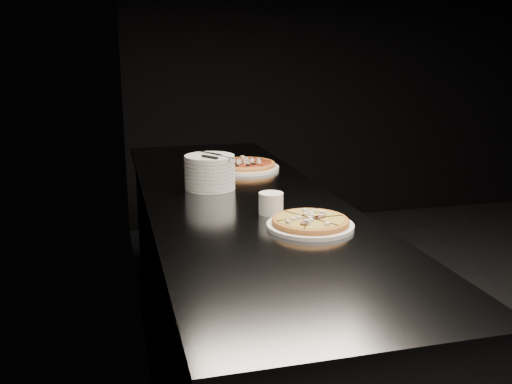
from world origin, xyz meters
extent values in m
cube|color=black|center=(-2.50, 0.00, 1.40)|extent=(0.02, 5.00, 2.80)
cube|color=black|center=(0.00, 2.50, 1.40)|extent=(5.00, 0.02, 2.80)
cube|color=#57595E|center=(-2.13, 0.00, 0.45)|extent=(0.70, 2.40, 0.90)
cube|color=#57595E|center=(-2.13, 0.00, 0.91)|extent=(0.74, 2.44, 0.02)
cylinder|color=white|center=(-2.00, -0.45, 0.93)|extent=(0.29, 0.29, 0.01)
cylinder|color=#D1873E|center=(-2.00, -0.45, 0.94)|extent=(0.25, 0.25, 0.01)
torus|color=#D1873E|center=(-2.00, -0.45, 0.94)|extent=(0.26, 0.26, 0.02)
cylinder|color=#F5DC51|center=(-2.00, -0.45, 0.95)|extent=(0.22, 0.22, 0.01)
cylinder|color=white|center=(-1.99, 0.48, 0.93)|extent=(0.31, 0.31, 0.01)
cylinder|color=#D1873E|center=(-1.99, 0.48, 0.94)|extent=(0.29, 0.29, 0.01)
torus|color=#D1873E|center=(-1.99, 0.48, 0.95)|extent=(0.30, 0.30, 0.02)
cylinder|color=#A63818|center=(-1.99, 0.48, 0.95)|extent=(0.26, 0.26, 0.01)
cylinder|color=white|center=(-2.22, 0.16, 0.93)|extent=(0.21, 0.21, 0.02)
cylinder|color=white|center=(-2.22, 0.16, 0.94)|extent=(0.21, 0.21, 0.02)
cylinder|color=white|center=(-2.22, 0.16, 0.96)|extent=(0.21, 0.21, 0.02)
cylinder|color=white|center=(-2.22, 0.16, 0.97)|extent=(0.21, 0.21, 0.02)
cylinder|color=white|center=(-2.22, 0.16, 0.99)|extent=(0.21, 0.21, 0.02)
cylinder|color=white|center=(-2.22, 0.16, 1.00)|extent=(0.21, 0.21, 0.02)
cylinder|color=white|center=(-2.22, 0.16, 1.02)|extent=(0.21, 0.21, 0.02)
cylinder|color=white|center=(-2.22, 0.16, 1.04)|extent=(0.21, 0.21, 0.02)
cylinder|color=white|center=(-2.22, 0.16, 1.05)|extent=(0.21, 0.21, 0.02)
cube|color=#B5B7BC|center=(-2.21, 0.20, 1.06)|extent=(0.09, 0.12, 0.00)
cube|color=black|center=(-2.23, 0.10, 1.06)|extent=(0.06, 0.08, 0.01)
cube|color=#B5B7BC|center=(-2.19, 0.15, 1.06)|extent=(0.07, 0.20, 0.00)
cylinder|color=silver|center=(-2.08, -0.26, 0.96)|extent=(0.09, 0.09, 0.08)
cylinder|color=black|center=(-2.08, -0.26, 0.99)|extent=(0.07, 0.07, 0.01)
camera|label=1|loc=(-2.62, -2.12, 1.50)|focal=40.00mm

